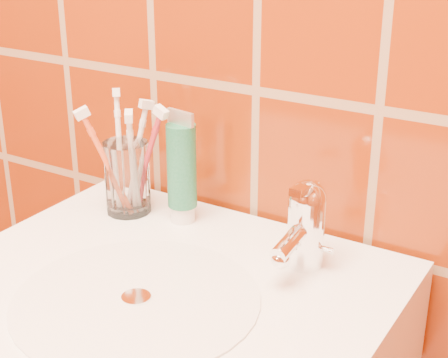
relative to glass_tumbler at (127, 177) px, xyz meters
The scene contains 8 objects.
glass_tumbler is the anchor object (origin of this frame).
toothpaste_tube 0.09m from the glass_tumbler, 10.29° to the left, with size 0.05×0.04×0.17m.
faucet 0.30m from the glass_tumbler, ahead, with size 0.05×0.11×0.12m.
toothbrush_0 0.05m from the glass_tumbler, ahead, with size 0.09×0.03×0.18m, color #AF2531, non-canonical shape.
toothbrush_1 0.04m from the glass_tumbler, 150.10° to the left, with size 0.06×0.06×0.19m, color white, non-canonical shape.
toothbrush_2 0.04m from the glass_tumbler, 88.12° to the left, with size 0.04×0.06×0.18m, color white, non-canonical shape.
toothbrush_3 0.03m from the glass_tumbler, 21.21° to the right, with size 0.04×0.05×0.18m, color silver, non-canonical shape.
toothbrush_4 0.05m from the glass_tumbler, 106.37° to the right, with size 0.06×0.08×0.18m, color #E45728, non-canonical shape.
Camera 1 is at (0.46, 0.36, 1.30)m, focal length 55.00 mm.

